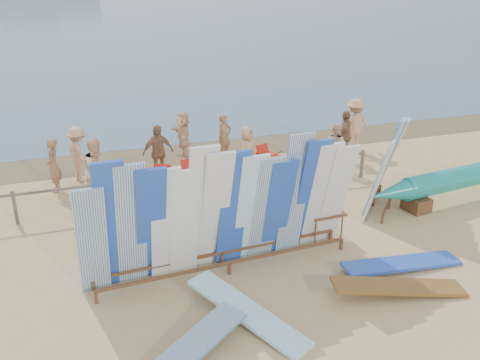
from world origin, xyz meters
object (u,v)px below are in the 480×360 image
object	(u,v)px
vendor_table	(324,224)
beachgoer_2	(98,170)
main_surfboard_rack	(225,213)
stroller	(268,165)
beach_chair_right	(192,181)
beachgoer_6	(247,150)
beach_chair_left	(162,184)
beachgoer_5	(183,135)
beachgoer_4	(158,152)
beachgoer_3	(79,154)
beachgoer_1	(53,166)
outrigger_canoe	(471,177)
beachgoer_7	(224,137)
flat_board_d	(401,268)
beachgoer_9	(355,125)
flat_board_c	(398,294)
side_surfboard_rack	(385,167)
beachgoer_10	(345,136)
beachgoer_8	(335,147)
flat_board_a	(247,320)

from	to	relation	value
vendor_table	beachgoer_2	world-z (taller)	beachgoer_2
main_surfboard_rack	stroller	xyz separation A→B (m)	(2.82, 4.68, -0.92)
beach_chair_right	beachgoer_2	bearing A→B (deg)	-177.17
stroller	beachgoer_6	xyz separation A→B (m)	(-0.53, 0.49, 0.38)
main_surfboard_rack	stroller	bearing A→B (deg)	55.54
main_surfboard_rack	beach_chair_left	world-z (taller)	main_surfboard_rack
beachgoer_5	beachgoer_2	size ratio (longest dim) A/B	0.89
beachgoer_4	beachgoer_3	size ratio (longest dim) A/B	1.00
beachgoer_1	outrigger_canoe	bearing A→B (deg)	75.69
beach_chair_left	beachgoer_4	distance (m)	1.23
beach_chair_left	beachgoer_7	distance (m)	3.41
beach_chair_right	beachgoer_5	bearing A→B (deg)	83.69
beachgoer_5	main_surfboard_rack	bearing A→B (deg)	-7.59
flat_board_d	beachgoer_3	size ratio (longest dim) A/B	1.58
beachgoer_3	vendor_table	bearing A→B (deg)	-159.19
main_surfboard_rack	flat_board_d	size ratio (longest dim) A/B	2.20
beachgoer_6	beachgoer_2	xyz separation A→B (m)	(-4.57, -0.69, 0.14)
beachgoer_9	beachgoer_4	xyz separation A→B (m)	(-7.11, -0.49, -0.09)
outrigger_canoe	beachgoer_5	size ratio (longest dim) A/B	4.33
beachgoer_1	beachgoer_3	distance (m)	0.96
main_surfboard_rack	beachgoer_1	size ratio (longest dim) A/B	3.77
beach_chair_right	beachgoer_7	distance (m)	2.82
vendor_table	flat_board_d	world-z (taller)	vendor_table
vendor_table	flat_board_c	world-z (taller)	vendor_table
side_surfboard_rack	beachgoer_10	size ratio (longest dim) A/B	1.51
flat_board_d	vendor_table	bearing A→B (deg)	32.64
vendor_table	beachgoer_3	bearing A→B (deg)	130.65
flat_board_c	beachgoer_4	size ratio (longest dim) A/B	1.57
beachgoer_8	beachgoer_3	world-z (taller)	beachgoer_3
outrigger_canoe	beachgoer_5	xyz separation A→B (m)	(-6.91, 5.88, 0.18)
vendor_table	beachgoer_2	distance (m)	6.32
beach_chair_right	beachgoer_6	distance (m)	2.10
outrigger_canoe	beachgoer_6	world-z (taller)	beachgoer_6
flat_board_a	beachgoer_8	size ratio (longest dim) A/B	1.75
beachgoer_2	beachgoer_8	bearing A→B (deg)	-37.62
side_surfboard_rack	beachgoer_7	xyz separation A→B (m)	(-2.89, 5.15, -0.40)
beachgoer_1	beachgoer_10	xyz separation A→B (m)	(9.30, -0.34, 0.08)
side_surfboard_rack	flat_board_a	bearing A→B (deg)	167.78
beachgoer_1	beachgoer_4	size ratio (longest dim) A/B	0.92
vendor_table	main_surfboard_rack	bearing A→B (deg)	-170.93
beachgoer_10	outrigger_canoe	bearing A→B (deg)	60.98
beach_chair_left	beachgoer_2	distance (m)	1.88
beachgoer_9	flat_board_c	bearing A→B (deg)	66.15
beachgoer_8	beachgoer_5	xyz separation A→B (m)	(-4.40, 2.61, 0.05)
beach_chair_right	beachgoer_8	distance (m)	4.80
beach_chair_left	beachgoer_5	xyz separation A→B (m)	(1.27, 2.68, 0.59)
beachgoer_1	beachgoer_8	size ratio (longest dim) A/B	1.03
beach_chair_right	stroller	size ratio (longest dim) A/B	0.85
outrigger_canoe	stroller	world-z (taller)	same
outrigger_canoe	beachgoer_4	xyz separation A→B (m)	(-8.06, 4.25, 0.21)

